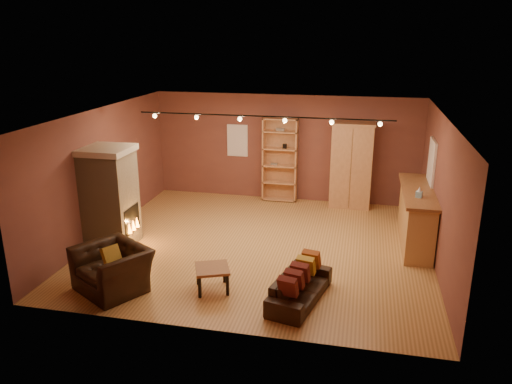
% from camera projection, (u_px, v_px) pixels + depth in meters
% --- Properties ---
extents(floor, '(7.00, 7.00, 0.00)m').
position_uv_depth(floor, '(260.00, 245.00, 10.59)').
color(floor, '#AB783C').
rests_on(floor, ground).
extents(ceiling, '(7.00, 7.00, 0.00)m').
position_uv_depth(ceiling, '(260.00, 114.00, 9.73)').
color(ceiling, brown).
rests_on(ceiling, back_wall).
extents(back_wall, '(7.00, 0.02, 2.80)m').
position_uv_depth(back_wall, '(285.00, 148.00, 13.19)').
color(back_wall, brown).
rests_on(back_wall, floor).
extents(left_wall, '(0.02, 6.50, 2.80)m').
position_uv_depth(left_wall, '(103.00, 173.00, 10.87)').
color(left_wall, brown).
rests_on(left_wall, floor).
extents(right_wall, '(0.02, 6.50, 2.80)m').
position_uv_depth(right_wall, '(440.00, 194.00, 9.45)').
color(right_wall, brown).
rests_on(right_wall, floor).
extents(fireplace, '(1.01, 0.98, 2.12)m').
position_uv_depth(fireplace, '(110.00, 197.00, 10.33)').
color(fireplace, tan).
rests_on(fireplace, floor).
extents(back_window, '(0.56, 0.04, 0.86)m').
position_uv_depth(back_window, '(237.00, 140.00, 13.39)').
color(back_window, white).
rests_on(back_window, back_wall).
extents(bookcase, '(0.91, 0.35, 2.22)m').
position_uv_depth(bookcase, '(280.00, 159.00, 13.18)').
color(bookcase, tan).
rests_on(bookcase, floor).
extents(armoire, '(1.08, 0.62, 2.20)m').
position_uv_depth(armoire, '(351.00, 165.00, 12.66)').
color(armoire, tan).
rests_on(armoire, floor).
extents(bar_counter, '(0.67, 2.52, 1.21)m').
position_uv_depth(bar_counter, '(416.00, 216.00, 10.53)').
color(bar_counter, tan).
rests_on(bar_counter, floor).
extents(tissue_box, '(0.15, 0.15, 0.22)m').
position_uv_depth(tissue_box, '(419.00, 193.00, 9.82)').
color(tissue_box, '#83B9D2').
rests_on(tissue_box, bar_counter).
extents(right_window, '(0.05, 0.90, 1.00)m').
position_uv_depth(right_window, '(432.00, 163.00, 10.68)').
color(right_window, white).
rests_on(right_window, right_wall).
extents(loveseat, '(0.82, 1.67, 0.71)m').
position_uv_depth(loveseat, '(300.00, 282.00, 8.32)').
color(loveseat, black).
rests_on(loveseat, floor).
extents(armchair, '(1.42, 1.28, 1.04)m').
position_uv_depth(armchair, '(112.00, 262.00, 8.63)').
color(armchair, black).
rests_on(armchair, floor).
extents(coffee_table, '(0.74, 0.74, 0.43)m').
position_uv_depth(coffee_table, '(212.00, 271.00, 8.66)').
color(coffee_table, '#966136').
rests_on(coffee_table, floor).
extents(track_rail, '(5.20, 0.09, 0.13)m').
position_uv_depth(track_rail, '(262.00, 118.00, 9.96)').
color(track_rail, black).
rests_on(track_rail, ceiling).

